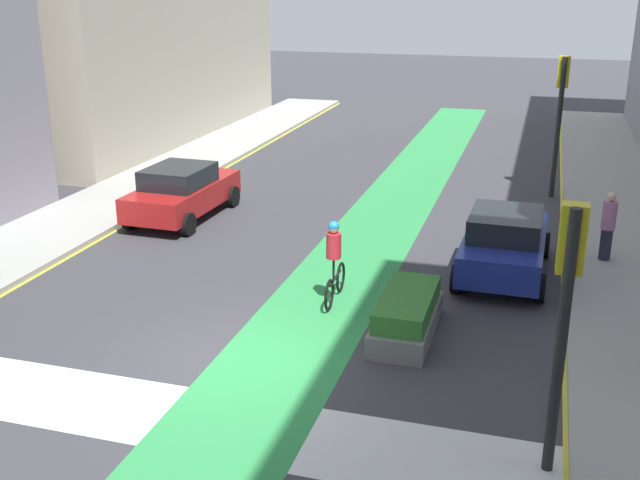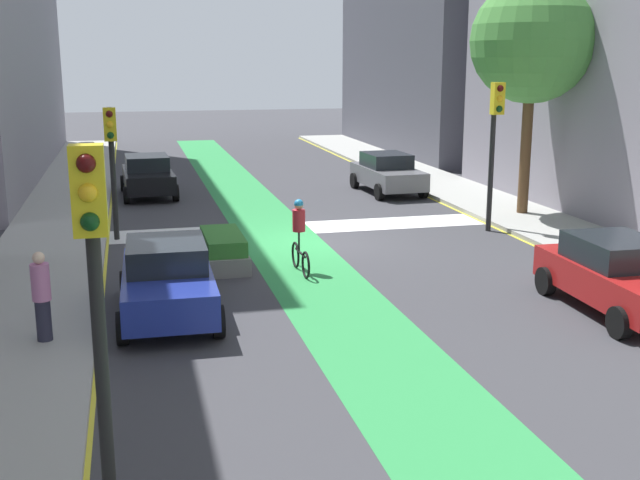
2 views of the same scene
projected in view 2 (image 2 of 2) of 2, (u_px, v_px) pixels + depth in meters
ground_plane at (316, 242)px, 22.98m from camera, size 120.00×120.00×0.00m
bike_lane_paint at (284, 243)px, 22.76m from camera, size 2.40×60.00×0.01m
crosswalk_band at (302, 228)px, 24.88m from camera, size 12.00×1.80×0.01m
sidewalk_left at (547, 227)px, 24.70m from camera, size 3.00×60.00×0.15m
curb_stripe_left at (503, 231)px, 24.37m from camera, size 0.16×60.00×0.01m
sidewalk_right at (48, 254)px, 21.23m from camera, size 3.00×60.00×0.15m
curb_stripe_right at (105, 253)px, 21.60m from camera, size 0.16×60.00×0.01m
traffic_signal_near_right at (111, 148)px, 22.56m from camera, size 0.35×0.52×3.90m
traffic_signal_near_left at (495, 129)px, 23.62m from camera, size 0.35×0.52×4.57m
traffic_signal_far_right at (94, 268)px, 8.34m from camera, size 0.35×0.52×4.41m
car_black_right_near at (148, 176)px, 30.47m from camera, size 2.16×4.27×1.57m
car_blue_right_far at (167, 279)px, 16.21m from camera, size 2.09×4.23×1.57m
car_red_left_far at (619, 275)px, 16.52m from camera, size 2.13×4.25×1.57m
car_grey_left_near at (387, 173)px, 31.18m from camera, size 2.17×4.27×1.57m
cyclist_in_lane at (300, 235)px, 19.53m from camera, size 0.32×1.73×1.86m
pedestrian_sidewalk_right_a at (42, 296)px, 14.36m from camera, size 0.34×0.34×1.69m
street_tree_near at (532, 42)px, 25.31m from camera, size 4.02×4.02×7.66m
median_planter at (223, 250)px, 20.30m from camera, size 1.08×2.61×0.85m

